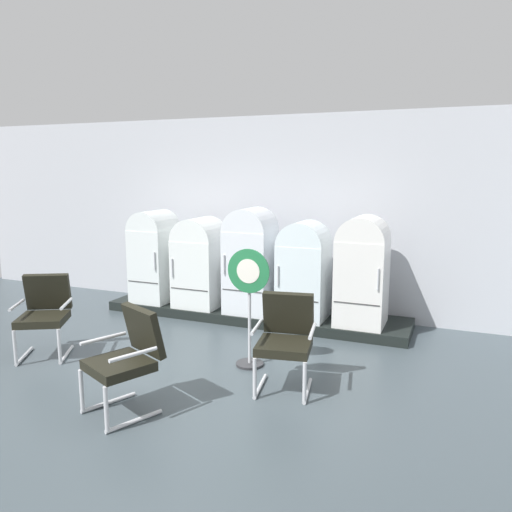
# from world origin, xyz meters

# --- Properties ---
(ground) EXTENTS (12.00, 10.00, 0.05)m
(ground) POSITION_xyz_m (0.00, 0.00, -0.03)
(ground) COLOR #3D484E
(back_wall) EXTENTS (11.76, 0.12, 3.05)m
(back_wall) POSITION_xyz_m (0.00, 3.66, 1.54)
(back_wall) COLOR #B9BCC3
(back_wall) RESTS_ON ground
(display_plinth) EXTENTS (4.63, 0.95, 0.14)m
(display_plinth) POSITION_xyz_m (0.00, 3.02, 0.07)
(display_plinth) COLOR black
(display_plinth) RESTS_ON ground
(refrigerator_0) EXTENTS (0.59, 0.71, 1.45)m
(refrigerator_0) POSITION_xyz_m (-1.67, 2.93, 0.91)
(refrigerator_0) COLOR white
(refrigerator_0) RESTS_ON display_plinth
(refrigerator_1) EXTENTS (0.67, 0.73, 1.37)m
(refrigerator_1) POSITION_xyz_m (-0.85, 2.94, 0.86)
(refrigerator_1) COLOR white
(refrigerator_1) RESTS_ON display_plinth
(refrigerator_2) EXTENTS (0.66, 0.66, 1.55)m
(refrigerator_2) POSITION_xyz_m (0.01, 2.91, 0.96)
(refrigerator_2) COLOR white
(refrigerator_2) RESTS_ON display_plinth
(refrigerator_3) EXTENTS (0.66, 0.63, 1.38)m
(refrigerator_3) POSITION_xyz_m (0.82, 2.89, 0.87)
(refrigerator_3) COLOR white
(refrigerator_3) RESTS_ON display_plinth
(refrigerator_4) EXTENTS (0.65, 0.69, 1.49)m
(refrigerator_4) POSITION_xyz_m (1.64, 2.92, 0.93)
(refrigerator_4) COLOR white
(refrigerator_4) RESTS_ON display_plinth
(armchair_left) EXTENTS (0.77, 0.80, 0.98)m
(armchair_left) POSITION_xyz_m (-1.76, 0.70, 0.55)
(armchair_left) COLOR silver
(armchair_left) RESTS_ON ground
(armchair_right) EXTENTS (0.67, 0.71, 0.98)m
(armchair_right) POSITION_xyz_m (1.24, 0.93, 0.55)
(armchair_right) COLOR silver
(armchair_right) RESTS_ON ground
(armchair_center) EXTENTS (0.75, 0.79, 0.98)m
(armchair_center) POSITION_xyz_m (0.06, -0.11, 0.55)
(armchair_center) COLOR silver
(armchair_center) RESTS_ON ground
(sign_stand) EXTENTS (0.50, 0.32, 1.37)m
(sign_stand) POSITION_xyz_m (0.67, 1.30, 0.69)
(sign_stand) COLOR #2D2D30
(sign_stand) RESTS_ON ground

